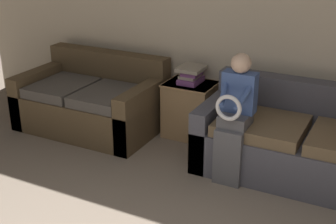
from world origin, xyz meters
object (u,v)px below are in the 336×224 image
(couch_main, at_px, (309,145))
(couch_side, at_px, (93,102))
(child_left_seated, at_px, (235,113))
(side_shelf, at_px, (190,109))
(book_stack, at_px, (191,75))

(couch_main, height_order, couch_side, couch_side)
(couch_side, bearing_deg, child_left_seated, -11.81)
(couch_main, xyz_separation_m, child_left_seated, (-0.60, -0.38, 0.35))
(side_shelf, bearing_deg, book_stack, 80.79)
(couch_side, relative_size, book_stack, 5.15)
(couch_main, height_order, book_stack, couch_main)
(couch_main, bearing_deg, side_shelf, 167.78)
(child_left_seated, height_order, side_shelf, child_left_seated)
(side_shelf, bearing_deg, couch_side, -165.25)
(child_left_seated, bearing_deg, couch_side, 168.19)
(child_left_seated, distance_m, book_stack, 1.01)
(couch_side, height_order, side_shelf, couch_side)
(side_shelf, bearing_deg, couch_main, -12.22)
(couch_main, bearing_deg, child_left_seated, -147.65)
(couch_main, height_order, side_shelf, couch_main)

